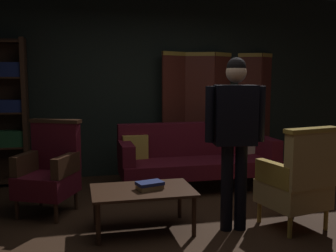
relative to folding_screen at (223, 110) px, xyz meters
The scene contains 10 objects.
ground_plane 2.82m from the folding_screen, 118.49° to the right, with size 10.00×10.00×0.00m, color #331E11.
back_wall 1.33m from the folding_screen, behind, with size 7.20×0.10×2.80m, color black.
folding_screen is the anchor object (origin of this frame).
velvet_couch 1.25m from the folding_screen, 129.18° to the right, with size 2.12×0.78×0.88m.
coffee_table 2.86m from the folding_screen, 127.06° to the right, with size 1.00×0.64×0.42m.
armchair_gilt_accent 2.58m from the folding_screen, 93.76° to the right, with size 0.69×0.68×1.04m.
armchair_wing_left 3.04m from the folding_screen, 150.53° to the right, with size 0.78×0.77×1.04m.
standing_figure 2.54m from the folding_screen, 108.33° to the right, with size 0.59×0.26×1.70m.
book_tan_leather 2.82m from the folding_screen, 125.68° to the right, with size 0.24×0.15×0.04m, color #9E7A47.
book_navy_cloth 2.81m from the folding_screen, 125.68° to the right, with size 0.25×0.16×0.03m, color navy.
Camera 1 is at (-1.03, -3.65, 1.52)m, focal length 42.32 mm.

